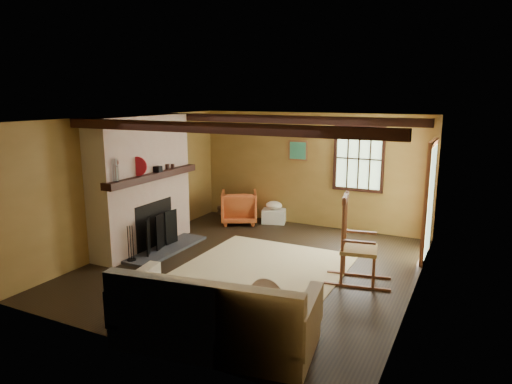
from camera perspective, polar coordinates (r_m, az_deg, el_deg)
The scene contains 10 objects.
ground at distance 7.58m, azimuth -0.40°, elevation -9.25°, with size 5.50×5.50×0.00m, color black.
room_envelope at distance 7.29m, azimuth 2.05°, elevation 3.20°, with size 5.02×5.52×2.44m.
fireplace at distance 8.47m, azimuth -13.98°, elevation 0.45°, with size 1.02×2.30×2.40m.
rug at distance 7.33m, azimuth 0.30°, elevation -9.99°, with size 2.50×3.00×0.01m, color beige.
rocking_chair at distance 6.96m, azimuth 12.36°, elevation -6.58°, with size 1.04×0.67×1.33m.
sofa at distance 5.26m, azimuth -5.16°, elevation -15.53°, with size 2.35×1.31×0.90m.
firewood_pile at distance 10.60m, azimuth -3.34°, elevation -2.44°, with size 0.59×0.11×0.22m.
laundry_basket at distance 10.03m, azimuth 2.26°, elevation -3.02°, with size 0.50×0.38×0.30m, color silver.
basket_pillow at distance 9.97m, azimuth 2.27°, elevation -1.68°, with size 0.37×0.29×0.18m, color beige.
armchair at distance 9.98m, azimuth -2.13°, elevation -1.88°, with size 0.76×0.78×0.71m, color #BF6026.
Camera 1 is at (3.19, -6.30, 2.75)m, focal length 32.00 mm.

